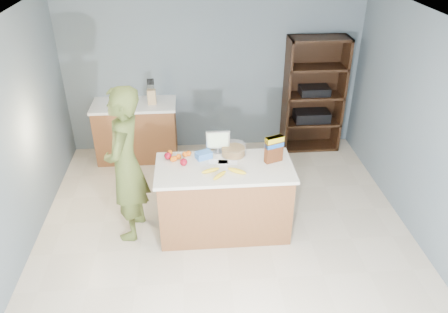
{
  "coord_description": "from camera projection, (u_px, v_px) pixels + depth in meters",
  "views": [
    {
      "loc": [
        -0.34,
        -3.89,
        3.46
      ],
      "look_at": [
        0.0,
        0.35,
        1.0
      ],
      "focal_mm": 35.0,
      "sensor_mm": 36.0,
      "label": 1
    }
  ],
  "objects": [
    {
      "name": "cereal_box",
      "position": [
        274.0,
        147.0,
        4.92
      ],
      "size": [
        0.22,
        0.15,
        0.31
      ],
      "color": "#592B14",
      "rests_on": "counter_peninsula"
    },
    {
      "name": "tv",
      "position": [
        218.0,
        141.0,
        5.11
      ],
      "size": [
        0.28,
        0.12,
        0.28
      ],
      "color": "silver",
      "rests_on": "counter_peninsula"
    },
    {
      "name": "walls",
      "position": [
        227.0,
        117.0,
        4.28
      ],
      "size": [
        4.52,
        5.02,
        2.51
      ],
      "color": "slate",
      "rests_on": "ground"
    },
    {
      "name": "shelving_unit",
      "position": [
        313.0,
        96.0,
        6.81
      ],
      "size": [
        0.9,
        0.4,
        1.8
      ],
      "color": "black",
      "rests_on": "ground"
    },
    {
      "name": "salad_bowl",
      "position": [
        233.0,
        150.0,
        5.12
      ],
      "size": [
        0.3,
        0.3,
        0.13
      ],
      "color": "#267219",
      "rests_on": "counter_peninsula"
    },
    {
      "name": "counter_peninsula",
      "position": [
        224.0,
        201.0,
        5.16
      ],
      "size": [
        1.56,
        0.76,
        0.9
      ],
      "color": "brown",
      "rests_on": "ground"
    },
    {
      "name": "envelopes",
      "position": [
        223.0,
        162.0,
        5.0
      ],
      "size": [
        0.33,
        0.15,
        0.0
      ],
      "color": "white",
      "rests_on": "counter_peninsula"
    },
    {
      "name": "person",
      "position": [
        126.0,
        165.0,
        4.88
      ],
      "size": [
        0.54,
        0.74,
        1.86
      ],
      "primitive_type": "imported",
      "rotation": [
        0.0,
        0.0,
        -1.71
      ],
      "color": "#4A5625",
      "rests_on": "ground"
    },
    {
      "name": "oranges",
      "position": [
        177.0,
        156.0,
        5.06
      ],
      "size": [
        0.3,
        0.22,
        0.06
      ],
      "color": "orange",
      "rests_on": "counter_peninsula"
    },
    {
      "name": "back_cabinet",
      "position": [
        137.0,
        130.0,
        6.7
      ],
      "size": [
        1.24,
        0.62,
        0.9
      ],
      "color": "brown",
      "rests_on": "ground"
    },
    {
      "name": "blue_carton",
      "position": [
        204.0,
        155.0,
        5.06
      ],
      "size": [
        0.21,
        0.18,
        0.08
      ],
      "primitive_type": "cube",
      "rotation": [
        0.0,
        0.0,
        0.41
      ],
      "color": "blue",
      "rests_on": "counter_peninsula"
    },
    {
      "name": "knife_block",
      "position": [
        152.0,
        96.0,
        6.4
      ],
      "size": [
        0.12,
        0.1,
        0.31
      ],
      "color": "tan",
      "rests_on": "back_cabinet"
    },
    {
      "name": "apples",
      "position": [
        176.0,
        159.0,
        4.98
      ],
      "size": [
        0.27,
        0.24,
        0.09
      ],
      "color": "maroon",
      "rests_on": "counter_peninsula"
    },
    {
      "name": "bananas",
      "position": [
        226.0,
        172.0,
        4.77
      ],
      "size": [
        0.51,
        0.27,
        0.05
      ],
      "color": "yellow",
      "rests_on": "counter_peninsula"
    },
    {
      "name": "floor",
      "position": [
        226.0,
        245.0,
        5.11
      ],
      "size": [
        4.5,
        5.0,
        0.02
      ],
      "primitive_type": "cube",
      "color": "beige",
      "rests_on": "ground"
    }
  ]
}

